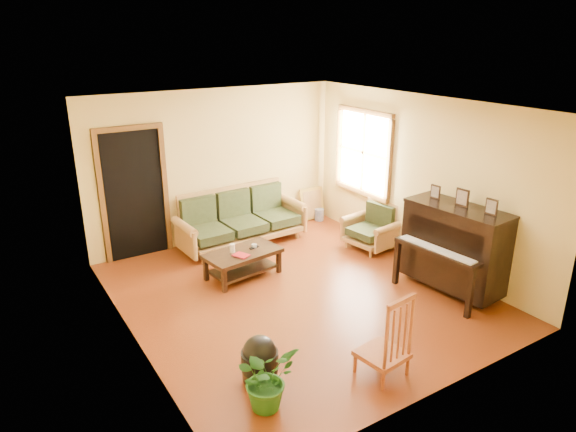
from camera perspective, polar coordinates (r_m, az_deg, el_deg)
floor at (r=7.27m, az=1.02°, el=-8.61°), size 5.00×5.00×0.00m
doorway at (r=8.44m, az=-16.69°, el=2.20°), size 1.08×0.16×2.05m
window at (r=8.98m, az=8.39°, el=7.00°), size 0.12×1.36×1.46m
sofa at (r=8.75m, az=-5.10°, el=-0.23°), size 2.25×1.03×0.95m
coffee_table at (r=7.69m, az=-5.04°, el=-5.32°), size 1.18×0.75×0.40m
armchair at (r=8.67m, az=9.07°, el=-1.16°), size 0.85×0.89×0.78m
piano at (r=7.47m, az=17.97°, el=-3.54°), size 0.96×1.48×1.24m
footstool at (r=5.59m, az=-3.15°, el=-16.04°), size 0.50×0.50×0.37m
red_chair at (r=5.57m, az=10.55°, el=-12.76°), size 0.52×0.56×0.98m
leaning_frame at (r=9.93m, az=2.66°, el=1.40°), size 0.50×0.14×0.66m
ceramic_crock at (r=9.96m, az=3.49°, el=0.15°), size 0.20×0.20×0.23m
potted_plant at (r=5.17m, az=-2.43°, el=-17.58°), size 0.69×0.64×0.64m
book at (r=7.39m, az=-5.62°, el=-4.62°), size 0.25×0.28×0.02m
candle at (r=7.58m, az=-6.21°, el=-3.57°), size 0.08×0.08×0.13m
glass_jar at (r=7.73m, az=-3.78°, el=-3.32°), size 0.09×0.09×0.05m
remote at (r=7.72m, az=-3.78°, el=-3.49°), size 0.17×0.08×0.02m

